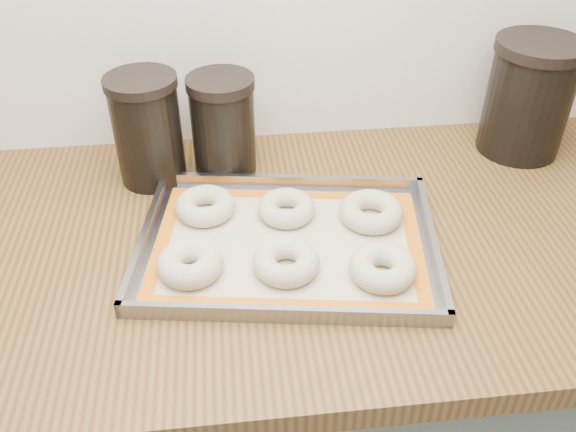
{
  "coord_description": "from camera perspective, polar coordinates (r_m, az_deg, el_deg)",
  "views": [
    {
      "loc": [
        -0.15,
        0.91,
        1.52
      ],
      "look_at": [
        -0.06,
        1.64,
        0.96
      ],
      "focal_mm": 38.0,
      "sensor_mm": 36.0,
      "label": 1
    }
  ],
  "objects": [
    {
      "name": "cabinet",
      "position": [
        1.34,
        2.65,
        -17.35
      ],
      "size": [
        3.0,
        0.65,
        0.86
      ],
      "primitive_type": "cube",
      "color": "#556155",
      "rests_on": "floor"
    },
    {
      "name": "countertop",
      "position": [
        1.01,
        3.36,
        -2.34
      ],
      "size": [
        3.06,
        0.68,
        0.04
      ],
      "primitive_type": "cube",
      "color": "brown",
      "rests_on": "cabinet"
    },
    {
      "name": "baking_tray",
      "position": [
        0.96,
        0.0,
        -2.52
      ],
      "size": [
        0.51,
        0.4,
        0.03
      ],
      "rotation": [
        0.0,
        0.0,
        -0.15
      ],
      "color": "gray",
      "rests_on": "countertop"
    },
    {
      "name": "baking_mat",
      "position": [
        0.96,
        -0.0,
        -2.62
      ],
      "size": [
        0.46,
        0.35,
        0.0
      ],
      "rotation": [
        0.0,
        0.0,
        -0.15
      ],
      "color": "#C6B793",
      "rests_on": "baking_tray"
    },
    {
      "name": "bagel_front_left",
      "position": [
        0.91,
        -9.13,
        -4.41
      ],
      "size": [
        0.11,
        0.11,
        0.04
      ],
      "primitive_type": "torus",
      "rotation": [
        0.0,
        0.0,
        -0.15
      ],
      "color": "beige",
      "rests_on": "baking_mat"
    },
    {
      "name": "bagel_front_mid",
      "position": [
        0.9,
        -0.17,
        -4.32
      ],
      "size": [
        0.11,
        0.11,
        0.03
      ],
      "primitive_type": "torus",
      "rotation": [
        0.0,
        0.0,
        0.11
      ],
      "color": "beige",
      "rests_on": "baking_mat"
    },
    {
      "name": "bagel_front_right",
      "position": [
        0.9,
        8.84,
        -4.8
      ],
      "size": [
        0.13,
        0.13,
        0.04
      ],
      "primitive_type": "torus",
      "rotation": [
        0.0,
        0.0,
        -0.34
      ],
      "color": "beige",
      "rests_on": "baking_mat"
    },
    {
      "name": "bagel_back_left",
      "position": [
        1.02,
        -7.75,
        0.95
      ],
      "size": [
        0.1,
        0.1,
        0.03
      ],
      "primitive_type": "torus",
      "rotation": [
        0.0,
        0.0,
        0.02
      ],
      "color": "beige",
      "rests_on": "baking_mat"
    },
    {
      "name": "bagel_back_mid",
      "position": [
        1.01,
        -0.14,
        0.75
      ],
      "size": [
        0.1,
        0.1,
        0.03
      ],
      "primitive_type": "torus",
      "rotation": [
        0.0,
        0.0,
        0.02
      ],
      "color": "beige",
      "rests_on": "baking_mat"
    },
    {
      "name": "bagel_back_right",
      "position": [
        1.01,
        7.79,
        0.41
      ],
      "size": [
        0.12,
        0.12,
        0.03
      ],
      "primitive_type": "torus",
      "rotation": [
        0.0,
        0.0,
        -0.18
      ],
      "color": "beige",
      "rests_on": "baking_mat"
    },
    {
      "name": "canister_left",
      "position": [
        1.1,
        -13.01,
        7.91
      ],
      "size": [
        0.12,
        0.12,
        0.2
      ],
      "color": "black",
      "rests_on": "countertop"
    },
    {
      "name": "canister_mid",
      "position": [
        1.1,
        -6.1,
        8.44
      ],
      "size": [
        0.12,
        0.12,
        0.18
      ],
      "color": "black",
      "rests_on": "countertop"
    },
    {
      "name": "canister_right",
      "position": [
        1.24,
        21.59,
        10.29
      ],
      "size": [
        0.16,
        0.16,
        0.22
      ],
      "color": "black",
      "rests_on": "countertop"
    }
  ]
}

